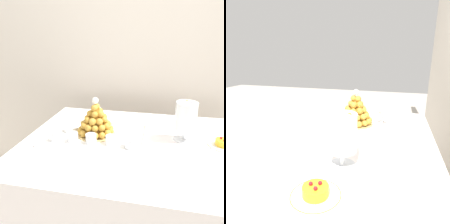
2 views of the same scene
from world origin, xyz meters
TOP-DOWN VIEW (x-y plane):
  - buffet_table at (0.00, 0.00)m, footprint 1.30×1.01m
  - serving_tray at (-0.24, 0.00)m, footprint 0.59×0.40m
  - croquembouche at (-0.24, 0.03)m, footprint 0.23×0.23m
  - dessert_cup_left at (-0.45, -0.10)m, footprint 0.05×0.05m
  - dessert_cup_mid_left at (-0.34, -0.09)m, footprint 0.06×0.06m
  - dessert_cup_centre at (-0.23, -0.09)m, footprint 0.06×0.06m
  - dessert_cup_mid_right at (-0.12, -0.08)m, footprint 0.06×0.06m
  - dessert_cup_right at (-0.01, -0.09)m, footprint 0.06×0.06m
  - creme_brulee_ramekin at (-0.41, 0.06)m, footprint 0.10×0.10m
  - macaron_goblet at (0.28, 0.08)m, footprint 0.12×0.12m
  - fruit_tart_plate at (0.49, 0.05)m, footprint 0.18×0.18m
  - wine_glass at (-0.28, 0.21)m, footprint 0.06×0.06m

SIDE VIEW (x-z plane):
  - buffet_table at x=0.00m, z-range 0.30..1.08m
  - serving_tray at x=-0.24m, z-range 0.77..0.80m
  - fruit_tart_plate at x=0.49m, z-range 0.77..0.82m
  - creme_brulee_ramekin at x=-0.41m, z-range 0.79..0.82m
  - dessert_cup_right at x=-0.01m, z-range 0.79..0.84m
  - dessert_cup_mid_left at x=-0.34m, z-range 0.79..0.84m
  - dessert_cup_mid_right at x=-0.12m, z-range 0.79..0.84m
  - dessert_cup_centre at x=-0.23m, z-range 0.79..0.84m
  - dessert_cup_left at x=-0.45m, z-range 0.79..0.84m
  - croquembouche at x=-0.24m, z-range 0.76..0.99m
  - wine_glass at x=-0.28m, z-range 0.81..0.95m
  - macaron_goblet at x=0.28m, z-range 0.81..1.05m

